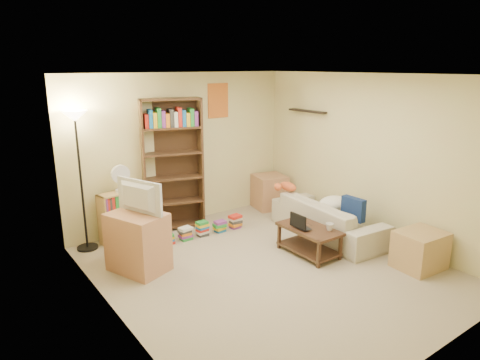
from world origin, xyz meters
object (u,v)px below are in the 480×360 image
Objects in this scene: desk_fan at (120,177)px; floor_lamp at (77,140)px; short_bookshelf at (120,217)px; laptop at (304,226)px; television at (135,198)px; side_table at (269,192)px; sofa at (328,218)px; coffee_table at (309,237)px; tall_bookshelf at (172,162)px; mug at (330,227)px; tv_stand at (138,242)px; end_cabinet at (420,250)px; tabby_cat at (286,187)px.

floor_lamp is (-0.56, 0.04, 0.60)m from desk_fan.
laptop is at bearing -57.09° from short_bookshelf.
television reaches higher than side_table.
desk_fan reaches higher than short_bookshelf.
floor_lamp reaches higher than laptop.
television reaches higher than sofa.
coffee_table is 2.48× the size of laptop.
tall_bookshelf is at bearing 51.31° from sofa.
mug is 3.11m from desk_fan.
laptop reaches higher than coffee_table.
television is (-2.15, 0.96, 0.74)m from coffee_table.
side_table is (2.81, -0.08, -0.70)m from desk_fan.
short_bookshelf is at bearing -164.13° from tall_bookshelf.
tv_stand is at bearing 152.34° from mug.
short_bookshelf is at bearing 133.03° from mug.
tv_stand is at bearing -72.04° from floor_lamp.
short_bookshelf is at bearing 177.53° from side_table.
television reaches higher than mug.
coffee_table is at bearing -44.79° from tv_stand.
laptop is 0.18× the size of floor_lamp.
floor_lamp is at bearing 136.49° from end_cabinet.
floor_lamp is at bearing 175.73° from desk_fan.
short_bookshelf is (-0.92, 0.00, -0.73)m from tall_bookshelf.
mug is 0.17× the size of short_bookshelf.
desk_fan reaches higher than tabby_cat.
end_cabinet is (0.15, -1.49, -0.04)m from sofa.
television is (-2.69, -0.13, 0.34)m from tabby_cat.
floor_lamp is at bearing 177.91° from side_table.
tv_stand reaches higher than mug.
tall_bookshelf is at bearing -11.27° from short_bookshelf.
sofa is 15.21× the size of mug.
coffee_table is 2.36m from tv_stand.
desk_fan is 4.31m from end_cabinet.
side_table is at bearing -13.75° from short_bookshelf.
tabby_cat is 1.23m from laptop.
side_table is 1.04× the size of end_cabinet.
television is 1.77× the size of desk_fan.
tabby_cat is 3.32m from floor_lamp.
sofa is 0.82m from mug.
laptop is at bearing 127.39° from end_cabinet.
coffee_table is at bearing -134.79° from television.
television is 3.78m from end_cabinet.
tabby_cat is at bearing 98.46° from end_cabinet.
short_bookshelf reaches higher than laptop.
coffee_table is 0.42× the size of tall_bookshelf.
short_bookshelf reaches higher than end_cabinet.
desk_fan reaches higher than laptop.
tv_stand is 3.16m from side_table.
mug is at bearing -138.32° from television.
mug is (-0.58, -0.56, 0.16)m from sofa.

